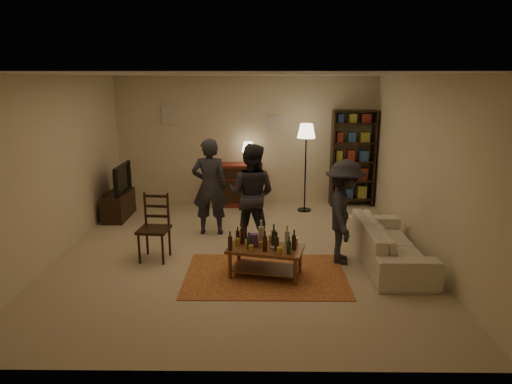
{
  "coord_description": "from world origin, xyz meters",
  "views": [
    {
      "loc": [
        0.32,
        -6.7,
        2.64
      ],
      "look_at": [
        0.24,
        0.1,
        0.95
      ],
      "focal_mm": 32.0,
      "sensor_mm": 36.0,
      "label": 1
    }
  ],
  "objects_px": {
    "dining_chair": "(155,224)",
    "person_by_sofa": "(344,212)",
    "person_right": "(251,194)",
    "coffee_table": "(265,250)",
    "dresser": "(237,184)",
    "floor_lamp": "(306,137)",
    "person_left": "(210,187)",
    "bookshelf": "(353,157)",
    "tv_stand": "(118,198)",
    "sofa": "(389,243)"
  },
  "relations": [
    {
      "from": "floor_lamp",
      "to": "person_left",
      "type": "xyz_separation_m",
      "value": [
        -1.77,
        -1.42,
        -0.68
      ]
    },
    {
      "from": "floor_lamp",
      "to": "person_right",
      "type": "relative_size",
      "value": 1.08
    },
    {
      "from": "sofa",
      "to": "person_right",
      "type": "relative_size",
      "value": 1.26
    },
    {
      "from": "tv_stand",
      "to": "person_right",
      "type": "bearing_deg",
      "value": -27.5
    },
    {
      "from": "person_left",
      "to": "sofa",
      "type": "bearing_deg",
      "value": 154.27
    },
    {
      "from": "bookshelf",
      "to": "person_right",
      "type": "relative_size",
      "value": 1.22
    },
    {
      "from": "floor_lamp",
      "to": "person_right",
      "type": "xyz_separation_m",
      "value": [
        -1.05,
        -1.87,
        -0.69
      ]
    },
    {
      "from": "dresser",
      "to": "person_by_sofa",
      "type": "bearing_deg",
      "value": -60.85
    },
    {
      "from": "dresser",
      "to": "person_left",
      "type": "relative_size",
      "value": 0.81
    },
    {
      "from": "dining_chair",
      "to": "person_by_sofa",
      "type": "relative_size",
      "value": 0.66
    },
    {
      "from": "bookshelf",
      "to": "person_right",
      "type": "distance_m",
      "value": 3.14
    },
    {
      "from": "floor_lamp",
      "to": "person_by_sofa",
      "type": "distance_m",
      "value": 2.8
    },
    {
      "from": "person_right",
      "to": "dining_chair",
      "type": "bearing_deg",
      "value": 44.79
    },
    {
      "from": "dining_chair",
      "to": "tv_stand",
      "type": "height_order",
      "value": "tv_stand"
    },
    {
      "from": "floor_lamp",
      "to": "sofa",
      "type": "xyz_separation_m",
      "value": [
        0.99,
        -2.72,
        -1.21
      ]
    },
    {
      "from": "tv_stand",
      "to": "person_right",
      "type": "xyz_separation_m",
      "value": [
        2.61,
        -1.36,
        0.44
      ]
    },
    {
      "from": "coffee_table",
      "to": "person_left",
      "type": "distance_m",
      "value": 2.05
    },
    {
      "from": "dresser",
      "to": "coffee_table",
      "type": "bearing_deg",
      "value": -81.01
    },
    {
      "from": "coffee_table",
      "to": "bookshelf",
      "type": "height_order",
      "value": "bookshelf"
    },
    {
      "from": "coffee_table",
      "to": "floor_lamp",
      "type": "xyz_separation_m",
      "value": [
        0.84,
        3.19,
        1.14
      ]
    },
    {
      "from": "floor_lamp",
      "to": "tv_stand",
      "type": "bearing_deg",
      "value": -171.98
    },
    {
      "from": "floor_lamp",
      "to": "bookshelf",
      "type": "bearing_deg",
      "value": 24.24
    },
    {
      "from": "tv_stand",
      "to": "coffee_table",
      "type": "bearing_deg",
      "value": -43.47
    },
    {
      "from": "tv_stand",
      "to": "person_left",
      "type": "distance_m",
      "value": 2.14
    },
    {
      "from": "coffee_table",
      "to": "dresser",
      "type": "bearing_deg",
      "value": 98.99
    },
    {
      "from": "dining_chair",
      "to": "person_right",
      "type": "distance_m",
      "value": 1.61
    },
    {
      "from": "dining_chair",
      "to": "person_left",
      "type": "bearing_deg",
      "value": 63.62
    },
    {
      "from": "bookshelf",
      "to": "person_by_sofa",
      "type": "relative_size",
      "value": 1.32
    },
    {
      "from": "tv_stand",
      "to": "bookshelf",
      "type": "bearing_deg",
      "value": 11.8
    },
    {
      "from": "coffee_table",
      "to": "sofa",
      "type": "distance_m",
      "value": 1.89
    },
    {
      "from": "sofa",
      "to": "person_left",
      "type": "height_order",
      "value": "person_left"
    },
    {
      "from": "bookshelf",
      "to": "person_left",
      "type": "bearing_deg",
      "value": -146.12
    },
    {
      "from": "sofa",
      "to": "person_by_sofa",
      "type": "height_order",
      "value": "person_by_sofa"
    },
    {
      "from": "bookshelf",
      "to": "person_left",
      "type": "height_order",
      "value": "bookshelf"
    },
    {
      "from": "coffee_table",
      "to": "dining_chair",
      "type": "xyz_separation_m",
      "value": [
        -1.64,
        0.63,
        0.15
      ]
    },
    {
      "from": "dresser",
      "to": "person_right",
      "type": "relative_size",
      "value": 0.83
    },
    {
      "from": "dining_chair",
      "to": "floor_lamp",
      "type": "distance_m",
      "value": 3.7
    },
    {
      "from": "dresser",
      "to": "bookshelf",
      "type": "height_order",
      "value": "bookshelf"
    },
    {
      "from": "coffee_table",
      "to": "dresser",
      "type": "xyz_separation_m",
      "value": [
        -0.57,
        3.59,
        0.1
      ]
    },
    {
      "from": "dining_chair",
      "to": "dresser",
      "type": "relative_size",
      "value": 0.74
    },
    {
      "from": "dining_chair",
      "to": "coffee_table",
      "type": "bearing_deg",
      "value": -15.77
    },
    {
      "from": "tv_stand",
      "to": "floor_lamp",
      "type": "relative_size",
      "value": 0.59
    },
    {
      "from": "dresser",
      "to": "person_left",
      "type": "bearing_deg",
      "value": -101.4
    },
    {
      "from": "sofa",
      "to": "person_left",
      "type": "bearing_deg",
      "value": 64.82
    },
    {
      "from": "person_left",
      "to": "person_by_sofa",
      "type": "distance_m",
      "value": 2.44
    },
    {
      "from": "floor_lamp",
      "to": "person_by_sofa",
      "type": "height_order",
      "value": "floor_lamp"
    },
    {
      "from": "dining_chair",
      "to": "person_right",
      "type": "xyz_separation_m",
      "value": [
        1.43,
        0.69,
        0.29
      ]
    },
    {
      "from": "dining_chair",
      "to": "sofa",
      "type": "height_order",
      "value": "dining_chair"
    },
    {
      "from": "floor_lamp",
      "to": "person_by_sofa",
      "type": "bearing_deg",
      "value": -83.39
    },
    {
      "from": "dining_chair",
      "to": "person_right",
      "type": "height_order",
      "value": "person_right"
    }
  ]
}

